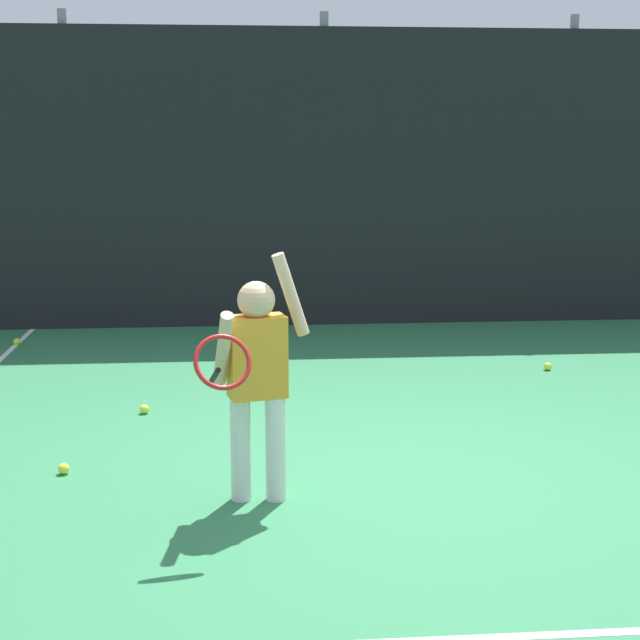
# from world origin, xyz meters

# --- Properties ---
(ground_plane) EXTENTS (20.00, 20.00, 0.00)m
(ground_plane) POSITION_xyz_m (0.00, 0.00, 0.00)
(ground_plane) COLOR #2D7247
(court_line_baseline) EXTENTS (9.00, 0.05, 0.00)m
(court_line_baseline) POSITION_xyz_m (0.00, -1.80, 0.00)
(court_line_baseline) COLOR white
(court_line_baseline) RESTS_ON ground
(back_fence_windscreen) EXTENTS (10.63, 0.08, 3.03)m
(back_fence_windscreen) POSITION_xyz_m (0.00, 4.61, 1.51)
(back_fence_windscreen) COLOR black
(back_fence_windscreen) RESTS_ON ground
(fence_post_1) EXTENTS (0.09, 0.09, 3.18)m
(fence_post_1) POSITION_xyz_m (-2.58, 4.67, 1.59)
(fence_post_1) COLOR slate
(fence_post_1) RESTS_ON ground
(fence_post_2) EXTENTS (0.09, 0.09, 3.18)m
(fence_post_2) POSITION_xyz_m (0.00, 4.67, 1.59)
(fence_post_2) COLOR slate
(fence_post_2) RESTS_ON ground
(fence_post_3) EXTENTS (0.09, 0.09, 3.18)m
(fence_post_3) POSITION_xyz_m (2.58, 4.67, 1.59)
(fence_post_3) COLOR slate
(fence_post_3) RESTS_ON ground
(tennis_player) EXTENTS (0.62, 0.68, 1.35)m
(tennis_player) POSITION_xyz_m (-0.80, -0.29, 0.73)
(tennis_player) COLOR silver
(tennis_player) RESTS_ON ground
(tennis_ball_0) EXTENTS (0.07, 0.07, 0.07)m
(tennis_ball_0) POSITION_xyz_m (1.71, 2.44, 0.03)
(tennis_ball_0) COLOR #CCE033
(tennis_ball_0) RESTS_ON ground
(tennis_ball_1) EXTENTS (0.07, 0.07, 0.07)m
(tennis_ball_1) POSITION_xyz_m (-1.93, 0.22, 0.03)
(tennis_ball_1) COLOR #CCE033
(tennis_ball_1) RESTS_ON ground
(tennis_ball_6) EXTENTS (0.07, 0.07, 0.07)m
(tennis_ball_6) POSITION_xyz_m (-3.01, 3.82, 0.03)
(tennis_ball_6) COLOR #CCE033
(tennis_ball_6) RESTS_ON ground
(tennis_ball_7) EXTENTS (0.07, 0.07, 0.07)m
(tennis_ball_7) POSITION_xyz_m (-1.58, 1.43, 0.03)
(tennis_ball_7) COLOR #CCE033
(tennis_ball_7) RESTS_ON ground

